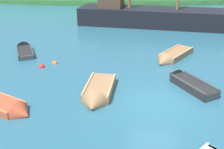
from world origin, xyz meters
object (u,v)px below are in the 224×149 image
(rowboat_portside, at_px, (25,51))
(buoy_orange, at_px, (55,63))
(rowboat_outer_left, at_px, (98,94))
(rowboat_near_dock, at_px, (8,108))
(rowboat_far, at_px, (172,57))
(sailing_ship, at_px, (148,19))
(buoy_red, at_px, (42,67))
(rowboat_center, at_px, (187,83))

(rowboat_portside, bearing_deg, buoy_orange, -151.76)
(rowboat_outer_left, distance_m, rowboat_near_dock, 4.07)
(rowboat_outer_left, height_order, rowboat_far, rowboat_outer_left)
(sailing_ship, bearing_deg, rowboat_far, -75.32)
(buoy_red, bearing_deg, rowboat_far, 15.45)
(sailing_ship, relative_size, buoy_red, 41.61)
(rowboat_far, xyz_separation_m, buoy_red, (-8.11, -2.24, -0.12))
(sailing_ship, height_order, rowboat_far, sailing_ship)
(rowboat_portside, distance_m, rowboat_center, 11.46)
(sailing_ship, xyz_separation_m, rowboat_far, (1.31, -9.21, -0.52))
(rowboat_far, distance_m, buoy_red, 8.42)
(sailing_ship, height_order, buoy_orange, sailing_ship)
(rowboat_far, height_order, rowboat_portside, rowboat_far)
(rowboat_center, bearing_deg, rowboat_near_dock, 79.09)
(sailing_ship, xyz_separation_m, rowboat_portside, (-8.97, -8.87, -0.55))
(rowboat_center, height_order, buoy_orange, rowboat_center)
(sailing_ship, distance_m, rowboat_portside, 12.62)
(rowboat_far, relative_size, buoy_red, 9.37)
(buoy_orange, distance_m, buoy_red, 0.92)
(rowboat_portside, height_order, rowboat_center, rowboat_center)
(rowboat_near_dock, xyz_separation_m, buoy_red, (-0.22, 4.89, -0.09))
(rowboat_outer_left, xyz_separation_m, buoy_red, (-3.97, 3.30, -0.14))
(rowboat_near_dock, xyz_separation_m, buoy_orange, (0.42, 5.56, -0.09))
(rowboat_near_dock, height_order, rowboat_far, rowboat_far)
(rowboat_outer_left, bearing_deg, rowboat_far, 146.00)
(rowboat_near_dock, distance_m, buoy_red, 4.89)
(rowboat_center, bearing_deg, rowboat_outer_left, 77.44)
(sailing_ship, distance_m, buoy_red, 13.33)
(rowboat_near_dock, distance_m, rowboat_far, 10.64)
(rowboat_portside, relative_size, rowboat_center, 1.01)
(rowboat_center, relative_size, buoy_orange, 9.49)
(rowboat_far, bearing_deg, rowboat_outer_left, -2.87)
(rowboat_outer_left, relative_size, rowboat_portside, 1.02)
(rowboat_outer_left, distance_m, rowboat_center, 4.75)
(rowboat_outer_left, xyz_separation_m, rowboat_far, (4.15, 5.54, -0.02))
(rowboat_far, xyz_separation_m, buoy_orange, (-7.48, -1.57, -0.12))
(sailing_ship, bearing_deg, rowboat_near_dock, -105.37)
(rowboat_center, bearing_deg, buoy_red, 46.54)
(rowboat_center, distance_m, buoy_red, 8.62)
(rowboat_far, distance_m, rowboat_center, 3.98)
(rowboat_outer_left, distance_m, rowboat_portside, 8.50)
(rowboat_near_dock, xyz_separation_m, rowboat_center, (8.23, 3.16, 0.05))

